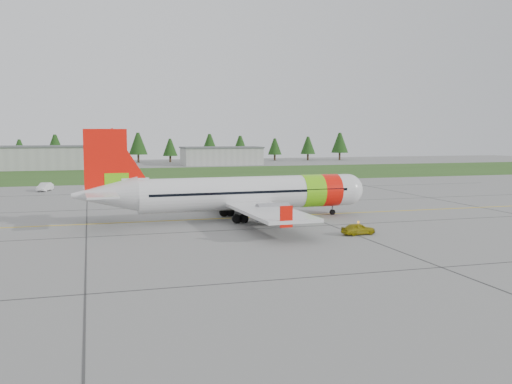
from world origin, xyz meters
name	(u,v)px	position (x,y,z in m)	size (l,w,h in m)	color
ground	(240,230)	(0.00, 0.00, 0.00)	(320.00, 320.00, 0.00)	gray
aircraft	(242,193)	(2.03, 6.86, 2.95)	(33.78, 31.07, 10.23)	silver
follow_me_car	(358,218)	(10.27, -5.98, 1.67)	(1.34, 1.14, 3.34)	#FDE90E
service_van	(44,179)	(-21.91, 47.05, 2.14)	(1.49, 1.41, 4.27)	white
grass_strip	(153,174)	(0.00, 82.00, 0.01)	(320.00, 50.00, 0.03)	#30561E
taxi_guideline	(222,218)	(0.00, 8.00, 0.01)	(120.00, 0.25, 0.02)	gold
hangar_west	(30,158)	(-30.00, 110.00, 3.00)	(32.00, 14.00, 6.00)	#A8A8A3
hangar_east	(221,156)	(25.00, 118.00, 2.60)	(24.00, 12.00, 5.20)	#A8A8A3
treeline	(134,148)	(0.00, 138.00, 5.00)	(160.00, 8.00, 10.00)	#1C3F14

